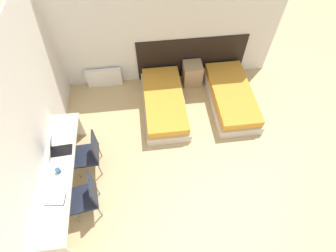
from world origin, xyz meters
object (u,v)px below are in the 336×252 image
bed_near_window (164,103)px  chair_near_laptop (89,153)px  laptop (58,149)px  bed_near_door (231,97)px  nightstand (192,74)px  chair_near_notebook (87,196)px

bed_near_window → chair_near_laptop: size_ratio=2.04×
bed_near_window → laptop: laptop is taller
bed_near_door → laptop: size_ratio=5.37×
bed_near_window → bed_near_door: bearing=0.0°
nightstand → chair_near_laptop: chair_near_laptop is taller
bed_near_window → chair_near_laptop: bearing=-139.6°
bed_near_window → chair_near_notebook: (-1.52, -2.10, 0.33)m
bed_near_window → chair_near_notebook: chair_near_notebook is taller
chair_near_laptop → bed_near_door: bearing=20.8°
nightstand → chair_near_notebook: chair_near_notebook is taller
bed_near_door → chair_near_notebook: (-3.06, -2.10, 0.33)m
bed_near_door → chair_near_laptop: bearing=-157.1°
bed_near_window → chair_near_notebook: size_ratio=2.04×
bed_near_window → laptop: bearing=-146.3°
bed_near_door → nightstand: 1.09m
bed_near_window → nightstand: 1.09m
chair_near_notebook → nightstand: bearing=43.4°
chair_near_laptop → chair_near_notebook: (-0.00, -0.81, 0.00)m
bed_near_door → laptop: (-3.51, -1.32, 0.61)m
chair_near_notebook → laptop: bearing=112.1°
bed_near_door → laptop: laptop is taller
nightstand → laptop: size_ratio=1.52×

